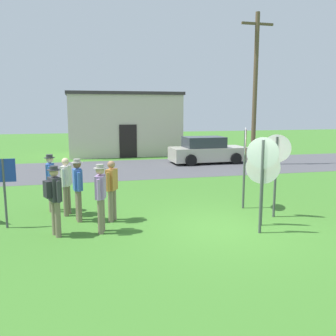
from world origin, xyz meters
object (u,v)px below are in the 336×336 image
object	(u,v)px
stop_sign_rear_right	(263,175)
person_in_teal	(51,179)
parked_car_on_street	(207,151)
person_on_left	(54,196)
person_in_dark_shirt	(112,187)
info_panel_leftmost	(4,181)
person_in_blue	(66,183)
person_holding_notes	(78,186)
stop_sign_leaning_right	(276,161)
stop_sign_tallest	(245,153)
stop_sign_low_front	(262,168)
utility_pole	(255,87)
person_with_sunhat	(101,194)

from	to	relation	value
stop_sign_rear_right	person_in_teal	xyz separation A→B (m)	(-5.52, 2.79, -0.39)
parked_car_on_street	person_on_left	distance (m)	13.29
person_in_dark_shirt	info_panel_leftmost	size ratio (longest dim) A/B	0.93
parked_car_on_street	info_panel_leftmost	world-z (taller)	info_panel_leftmost
person_in_blue	parked_car_on_street	bearing A→B (deg)	49.92
person_holding_notes	person_in_teal	world-z (taller)	same
stop_sign_leaning_right	person_in_blue	xyz separation A→B (m)	(-5.79, 1.62, -0.68)
parked_car_on_street	stop_sign_tallest	size ratio (longest dim) A/B	1.72
person_in_dark_shirt	person_in_blue	xyz separation A→B (m)	(-1.23, 0.89, 0.00)
stop_sign_tallest	person_on_left	distance (m)	5.76
stop_sign_rear_right	person_holding_notes	world-z (taller)	stop_sign_rear_right
parked_car_on_street	person_on_left	world-z (taller)	person_on_left
stop_sign_low_front	stop_sign_rear_right	size ratio (longest dim) A/B	1.19
utility_pole	person_in_blue	size ratio (longest dim) A/B	4.81
person_on_left	info_panel_leftmost	distance (m)	1.62
person_in_dark_shirt	person_holding_notes	xyz separation A→B (m)	(-0.91, 0.22, 0.03)
person_in_dark_shirt	stop_sign_rear_right	bearing A→B (deg)	-19.46
stop_sign_leaning_right	info_panel_leftmost	distance (m)	7.35
parked_car_on_street	person_with_sunhat	size ratio (longest dim) A/B	2.50
parked_car_on_street	stop_sign_leaning_right	xyz separation A→B (m)	(-1.76, -10.59, 0.95)
utility_pole	stop_sign_low_front	distance (m)	12.03
person_with_sunhat	person_in_blue	distance (m)	2.00
parked_car_on_street	info_panel_leftmost	distance (m)	13.37
info_panel_leftmost	parked_car_on_street	bearing A→B (deg)	47.30
utility_pole	stop_sign_leaning_right	bearing A→B (deg)	-113.27
stop_sign_low_front	person_on_left	size ratio (longest dim) A/B	1.39
stop_sign_rear_right	person_in_dark_shirt	xyz separation A→B (m)	(-3.81, 1.35, -0.43)
person_in_dark_shirt	stop_sign_low_front	bearing A→B (deg)	-28.47
stop_sign_rear_right	person_in_teal	distance (m)	6.19
stop_sign_tallest	person_in_teal	world-z (taller)	stop_sign_tallest
stop_sign_leaning_right	stop_sign_low_front	world-z (taller)	stop_sign_low_front
stop_sign_tallest	person_holding_notes	bearing A→B (deg)	-178.51
stop_sign_rear_right	person_in_dark_shirt	world-z (taller)	stop_sign_rear_right
person_on_left	person_in_blue	size ratio (longest dim) A/B	1.03
parked_car_on_street	person_in_teal	xyz separation A→B (m)	(-8.02, -8.42, 0.30)
info_panel_leftmost	stop_sign_leaning_right	bearing A→B (deg)	-6.03
parked_car_on_street	stop_sign_rear_right	world-z (taller)	stop_sign_rear_right
person_on_left	person_in_dark_shirt	bearing A→B (deg)	31.86
stop_sign_low_front	utility_pole	bearing A→B (deg)	64.25
stop_sign_tallest	person_on_left	world-z (taller)	stop_sign_tallest
parked_car_on_street	person_in_dark_shirt	world-z (taller)	person_in_dark_shirt
person_in_teal	parked_car_on_street	bearing A→B (deg)	46.42
stop_sign_rear_right	person_in_blue	distance (m)	5.54
stop_sign_leaning_right	person_in_blue	distance (m)	6.05
parked_car_on_street	stop_sign_low_front	size ratio (longest dim) A/B	1.80
stop_sign_rear_right	person_with_sunhat	distance (m)	4.21
stop_sign_rear_right	person_in_teal	bearing A→B (deg)	153.19
stop_sign_low_front	person_on_left	world-z (taller)	stop_sign_low_front
parked_car_on_street	stop_sign_tallest	xyz separation A→B (m)	(-2.21, -9.51, 1.06)
stop_sign_rear_right	person_in_dark_shirt	size ratio (longest dim) A/B	1.19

